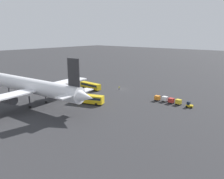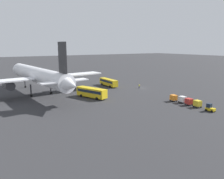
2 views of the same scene
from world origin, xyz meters
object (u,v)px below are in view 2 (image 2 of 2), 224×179
Objects in this scene: worker_person at (139,86)px; cargo_cart_red at (189,101)px; shuttle_bus_far at (92,92)px; cargo_cart_yellow at (197,103)px; baggage_tug at (210,108)px; shuttle_bus_near at (108,82)px; cargo_cart_orange at (174,98)px; cargo_cart_white at (182,99)px; airplane at (38,76)px.

cargo_cart_red is at bearing 171.47° from worker_person.
shuttle_bus_far reaches higher than cargo_cart_yellow.
cargo_cart_red is (-28.18, 4.23, 0.32)m from worker_person.
shuttle_bus_far reaches higher than baggage_tug.
shuttle_bus_near is 33.66m from cargo_cart_orange.
cargo_cart_white is (-36.29, -4.48, -0.68)m from shuttle_bus_near.
cargo_cart_red is at bearing -5.70° from baggage_tug.
baggage_tug is at bearing -173.71° from shuttle_bus_near.
shuttle_bus_far is 5.40× the size of cargo_cart_white.
baggage_tug is 7.02m from cargo_cart_red.
baggage_tug is (-30.90, -19.77, -1.08)m from shuttle_bus_far.
cargo_cart_white and cargo_cart_orange have the same top height.
baggage_tug is at bearing -179.70° from cargo_cart_orange.
shuttle_bus_near is at bearing -93.66° from airplane.
worker_person is at bearing -8.53° from cargo_cart_red.
baggage_tug reaches higher than cargo_cart_white.
airplane reaches higher than worker_person.
cargo_cart_yellow is 1.00× the size of cargo_cart_white.
cargo_cart_orange is (-22.52, 4.50, 0.32)m from worker_person.
cargo_cart_white is (-25.35, 3.68, 0.32)m from worker_person.
cargo_cart_orange is at bearing -152.90° from shuttle_bus_far.
shuttle_bus_near is 42.15m from cargo_cart_yellow.
shuttle_bus_far is at bearing -141.79° from airplane.
baggage_tug is 12.68m from cargo_cart_orange.
worker_person is at bearing -141.60° from shuttle_bus_near.
cargo_cart_red is (2.83, 0.17, 0.00)m from cargo_cart_yellow.
airplane is 49.52m from cargo_cart_white.
cargo_cart_yellow is at bearing -172.75° from shuttle_bus_near.
airplane is at bearing 23.48° from shuttle_bus_far.
cargo_cart_orange is at bearing -3.70° from baggage_tug.
cargo_cart_red and cargo_cart_white have the same top height.
cargo_cart_yellow is 8.50m from cargo_cart_orange.
cargo_cart_red is at bearing -172.59° from shuttle_bus_near.
worker_person is at bearing -110.25° from airplane.
shuttle_bus_near is 6.76× the size of worker_person.
cargo_cart_red is at bearing -177.22° from cargo_cart_orange.
shuttle_bus_near reaches higher than baggage_tug.
cargo_cart_yellow is at bearing -9.11° from baggage_tug.
cargo_cart_white reaches higher than worker_person.
airplane is 25.65× the size of cargo_cart_yellow.
baggage_tug is 1.43× the size of worker_person.
cargo_cart_white is at bearing -3.81° from cargo_cart_yellow.
cargo_cart_yellow is (4.18, -0.37, 0.25)m from baggage_tug.
shuttle_bus_far reaches higher than cargo_cart_white.
cargo_cart_red is at bearing -160.23° from shuttle_bus_far.
shuttle_bus_near is at bearing 0.63° from baggage_tug.
cargo_cart_red is 2.88m from cargo_cart_white.
worker_person is 0.80× the size of cargo_cart_white.
worker_person is at bearing -11.30° from cargo_cart_orange.
cargo_cart_orange is at bearing -139.71° from airplane.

